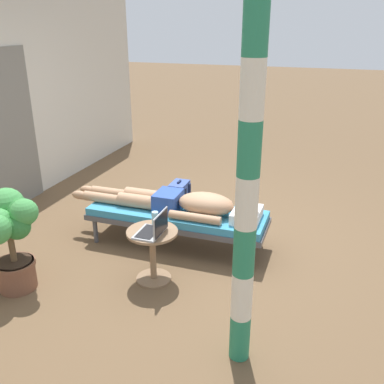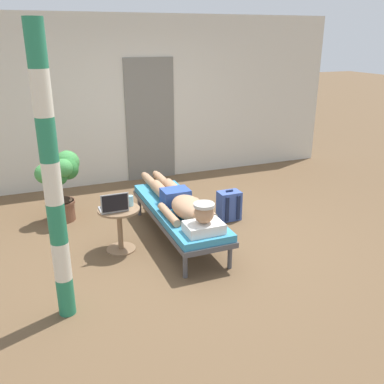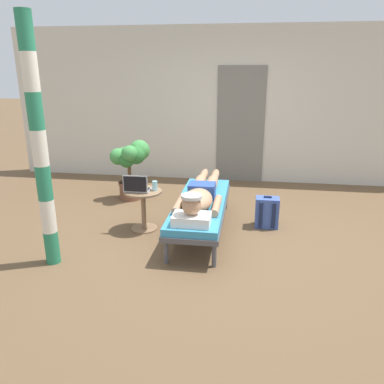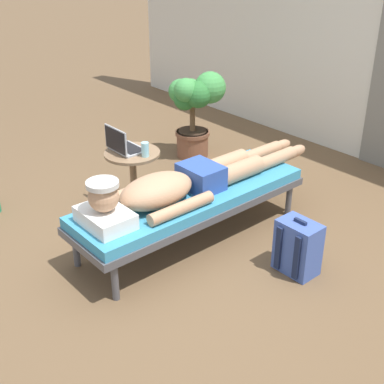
% 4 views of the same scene
% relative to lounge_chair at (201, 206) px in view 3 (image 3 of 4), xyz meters
% --- Properties ---
extents(ground_plane, '(40.00, 40.00, 0.00)m').
position_rel_lounge_chair_xyz_m(ground_plane, '(0.11, -0.06, -0.35)').
color(ground_plane, brown).
extents(house_wall_back, '(7.60, 0.20, 2.70)m').
position_rel_lounge_chair_xyz_m(house_wall_back, '(-0.00, 2.53, 1.00)').
color(house_wall_back, beige).
rests_on(house_wall_back, ground).
extents(house_door_panel, '(0.84, 0.03, 2.04)m').
position_rel_lounge_chair_xyz_m(house_door_panel, '(0.39, 2.42, 0.67)').
color(house_door_panel, slate).
rests_on(house_door_panel, ground).
extents(lounge_chair, '(0.62, 1.97, 0.42)m').
position_rel_lounge_chair_xyz_m(lounge_chair, '(0.00, 0.00, 0.00)').
color(lounge_chair, '#4C4C51').
rests_on(lounge_chair, ground).
extents(person_reclining, '(0.53, 2.17, 0.33)m').
position_rel_lounge_chair_xyz_m(person_reclining, '(0.00, -0.10, 0.17)').
color(person_reclining, white).
rests_on(person_reclining, lounge_chair).
extents(side_table, '(0.48, 0.48, 0.52)m').
position_rel_lounge_chair_xyz_m(side_table, '(-0.74, -0.03, 0.01)').
color(side_table, '#8C6B4C').
rests_on(side_table, ground).
extents(laptop, '(0.31, 0.24, 0.23)m').
position_rel_lounge_chair_xyz_m(laptop, '(-0.80, -0.08, 0.24)').
color(laptop, '#A5A8AD').
rests_on(laptop, side_table).
extents(drink_glass, '(0.06, 0.06, 0.12)m').
position_rel_lounge_chair_xyz_m(drink_glass, '(-0.59, -0.00, 0.24)').
color(drink_glass, '#99D8E5').
rests_on(drink_glass, side_table).
extents(backpack, '(0.30, 0.26, 0.42)m').
position_rel_lounge_chair_xyz_m(backpack, '(0.83, 0.29, -0.15)').
color(backpack, '#3F59A5').
rests_on(backpack, ground).
extents(potted_plant, '(0.60, 0.54, 0.93)m').
position_rel_lounge_chair_xyz_m(potted_plant, '(-1.26, 1.12, 0.25)').
color(potted_plant, brown).
rests_on(potted_plant, ground).
extents(porch_post, '(0.15, 0.15, 2.50)m').
position_rel_lounge_chair_xyz_m(porch_post, '(-1.47, -1.05, 0.91)').
color(porch_post, '#267F59').
rests_on(porch_post, ground).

